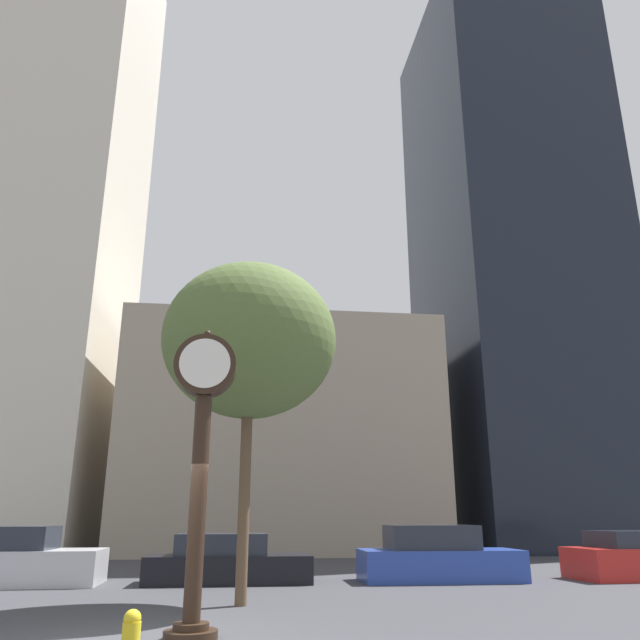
% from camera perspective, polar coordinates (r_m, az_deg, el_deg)
% --- Properties ---
extents(building_tall_tower, '(14.33, 12.00, 39.70)m').
position_cam_1_polar(building_tall_tower, '(41.00, -27.00, 10.86)').
color(building_tall_tower, beige).
rests_on(building_tall_tower, ground_plane).
extents(building_storefront_row, '(15.22, 12.00, 11.08)m').
position_cam_1_polar(building_storefront_row, '(34.20, -3.82, -11.00)').
color(building_storefront_row, gray).
rests_on(building_storefront_row, ground_plane).
extents(building_glass_modern, '(9.45, 12.00, 34.57)m').
position_cam_1_polar(building_glass_modern, '(40.64, 16.88, 5.87)').
color(building_glass_modern, black).
rests_on(building_glass_modern, ground_plane).
extents(street_clock, '(1.00, 0.80, 4.71)m').
position_cam_1_polar(street_clock, '(10.33, -10.76, -10.32)').
color(street_clock, black).
rests_on(street_clock, ground_plane).
extents(car_silver, '(4.75, 2.01, 1.46)m').
position_cam_1_polar(car_silver, '(19.16, -26.78, -19.02)').
color(car_silver, '#BCBCC1').
rests_on(car_silver, ground_plane).
extents(car_black, '(4.39, 1.84, 1.26)m').
position_cam_1_polar(car_black, '(18.17, -8.51, -21.05)').
color(car_black, black).
rests_on(car_black, ground_plane).
extents(car_blue, '(4.43, 1.95, 1.47)m').
position_cam_1_polar(car_blue, '(18.77, 10.68, -20.56)').
color(car_blue, '#28429E').
rests_on(car_blue, ground_plane).
extents(bare_tree, '(3.90, 3.90, 7.27)m').
position_cam_1_polar(bare_tree, '(14.19, -6.45, -1.93)').
color(bare_tree, brown).
rests_on(bare_tree, ground_plane).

